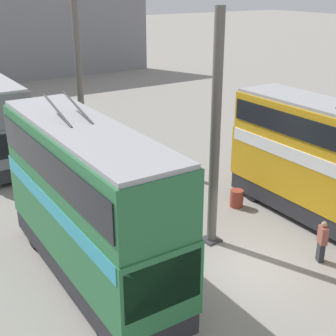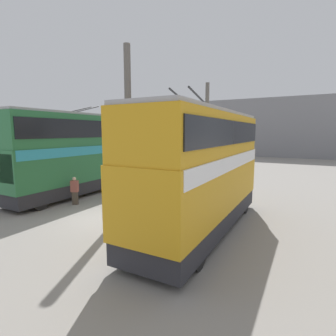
% 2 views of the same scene
% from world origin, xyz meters
% --- Properties ---
extents(ground_plane, '(240.00, 240.00, 0.00)m').
position_xyz_m(ground_plane, '(0.00, 0.00, 0.00)').
color(ground_plane, gray).
extents(depot_back_wall, '(0.50, 36.00, 9.98)m').
position_xyz_m(depot_back_wall, '(38.04, 0.00, 4.99)').
color(depot_back_wall, gray).
rests_on(depot_back_wall, ground_plane).
extents(support_column_near, '(0.66, 0.66, 8.86)m').
position_xyz_m(support_column_near, '(2.28, 0.00, 4.30)').
color(support_column_near, '#605B56').
rests_on(support_column_near, ground_plane).
extents(support_column_far, '(0.66, 0.66, 8.86)m').
position_xyz_m(support_column_far, '(14.74, 0.00, 4.30)').
color(support_column_far, '#605B56').
rests_on(support_column_far, ground_plane).
extents(bus_left_far, '(9.56, 2.54, 5.69)m').
position_xyz_m(bus_left_far, '(0.81, -4.95, 2.88)').
color(bus_left_far, black).
rests_on(bus_left_far, ground_plane).
extents(bus_right_mid, '(9.27, 2.54, 6.07)m').
position_xyz_m(bus_right_mid, '(2.60, 4.95, 3.09)').
color(bus_right_mid, black).
rests_on(bus_right_mid, ground_plane).
extents(bus_right_far, '(9.28, 2.54, 5.41)m').
position_xyz_m(bus_right_far, '(16.32, 4.95, 2.72)').
color(bus_right_far, black).
rests_on(bus_right_far, ground_plane).
extents(person_aisle_midway, '(0.48, 0.38, 1.68)m').
position_xyz_m(person_aisle_midway, '(9.75, 0.36, 0.89)').
color(person_aisle_midway, '#384251').
rests_on(person_aisle_midway, ground_plane).
extents(person_by_left_row, '(0.48, 0.41, 1.63)m').
position_xyz_m(person_by_left_row, '(-1.05, -2.45, 0.86)').
color(person_by_left_row, '#2D2D33').
rests_on(person_by_left_row, ground_plane).
extents(person_by_right_row, '(0.40, 0.48, 1.64)m').
position_xyz_m(person_by_right_row, '(1.06, 3.06, 0.87)').
color(person_by_right_row, '#473D33').
rests_on(person_by_right_row, ground_plane).
extents(oil_drum, '(0.62, 0.62, 0.81)m').
position_xyz_m(oil_drum, '(4.06, -2.83, 0.40)').
color(oil_drum, '#933828').
rests_on(oil_drum, ground_plane).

